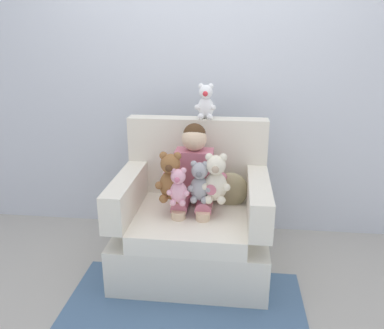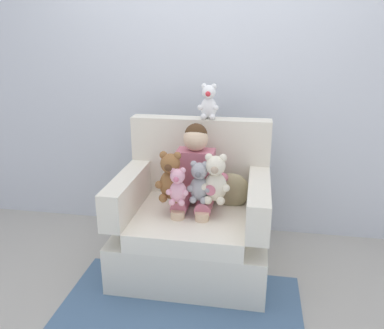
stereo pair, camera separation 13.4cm
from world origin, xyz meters
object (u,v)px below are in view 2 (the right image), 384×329
plush_white_on_backrest (209,103)px  plush_pink (178,187)px  plush_cream (215,180)px  plush_grey (199,183)px  throw_pillow (231,191)px  armchair (194,223)px  plush_brown (171,178)px  seated_child (195,179)px

plush_white_on_backrest → plush_pink: bearing=-105.5°
plush_cream → plush_grey: (-0.10, -0.01, -0.02)m
plush_grey → plush_white_on_backrest: plush_white_on_backrest is taller
plush_white_on_backrest → throw_pillow: size_ratio=0.97×
armchair → plush_brown: size_ratio=3.08×
armchair → plush_brown: armchair is taller
plush_cream → plush_grey: plush_cream is taller
seated_child → plush_brown: size_ratio=2.48×
armchair → plush_grey: (0.06, -0.12, 0.35)m
seated_child → plush_white_on_backrest: bearing=76.8°
armchair → plush_grey: armchair is taller
plush_pink → plush_brown: 0.09m
armchair → seated_child: seated_child is taller
armchair → plush_grey: size_ratio=3.70×
armchair → plush_pink: armchair is taller
plush_pink → throw_pillow: plush_pink is taller
plush_brown → plush_grey: bearing=11.3°
armchair → plush_cream: armchair is taller
plush_pink → plush_grey: 0.14m
armchair → plush_white_on_backrest: 0.86m
plush_grey → plush_white_on_backrest: bearing=102.8°
armchair → plush_brown: bearing=-135.8°
plush_pink → plush_cream: 0.25m
plush_pink → seated_child: bearing=50.1°
plush_cream → throw_pillow: (0.09, 0.22, -0.16)m
plush_cream → armchair: bearing=167.8°
plush_white_on_backrest → plush_grey: bearing=-90.3°
armchair → plush_white_on_backrest: plush_white_on_backrest is taller
plush_pink → plush_grey: plush_grey is taller
plush_white_on_backrest → seated_child: bearing=-100.8°
plush_cream → plush_white_on_backrest: (-0.10, 0.41, 0.43)m
plush_pink → plush_brown: bearing=120.3°
plush_cream → plush_white_on_backrest: size_ratio=1.30×
armchair → plush_white_on_backrest: bearing=79.1°
plush_grey → throw_pillow: plush_grey is taller
plush_cream → plush_white_on_backrest: 0.60m
plush_white_on_backrest → plush_cream: bearing=-76.1°
plush_cream → plush_brown: (-0.29, -0.02, 0.00)m
plush_grey → plush_white_on_backrest: size_ratio=1.10×
plush_grey → seated_child: bearing=123.9°
plush_cream → seated_child: bearing=163.3°
plush_pink → plush_brown: size_ratio=0.74×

